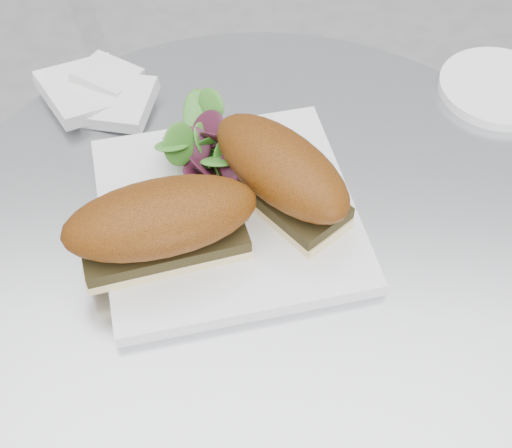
{
  "coord_description": "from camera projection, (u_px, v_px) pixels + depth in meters",
  "views": [
    {
      "loc": [
        0.01,
        -0.44,
        1.3
      ],
      "look_at": [
        -0.01,
        -0.01,
        0.77
      ],
      "focal_mm": 50.0,
      "sensor_mm": 36.0,
      "label": 1
    }
  ],
  "objects": [
    {
      "name": "plate",
      "position": [
        228.0,
        213.0,
        0.74
      ],
      "size": [
        0.31,
        0.31,
        0.02
      ],
      "primitive_type": "cube",
      "rotation": [
        0.0,
        0.0,
        0.26
      ],
      "color": "white",
      "rests_on": "table"
    },
    {
      "name": "table",
      "position": [
        261.0,
        358.0,
        0.91
      ],
      "size": [
        0.7,
        0.7,
        0.73
      ],
      "color": "silver",
      "rests_on": "ground"
    },
    {
      "name": "saucer",
      "position": [
        498.0,
        88.0,
        0.86
      ],
      "size": [
        0.14,
        0.14,
        0.01
      ],
      "primitive_type": "cylinder",
      "color": "white",
      "rests_on": "table"
    },
    {
      "name": "sandwich_right",
      "position": [
        281.0,
        173.0,
        0.7
      ],
      "size": [
        0.18,
        0.18,
        0.08
      ],
      "rotation": [
        0.0,
        0.0,
        -0.81
      ],
      "color": "#FAD29C",
      "rests_on": "plate"
    },
    {
      "name": "napkin",
      "position": [
        104.0,
        100.0,
        0.84
      ],
      "size": [
        0.16,
        0.16,
        0.02
      ],
      "primitive_type": null,
      "rotation": [
        0.0,
        0.0,
        0.3
      ],
      "color": "white",
      "rests_on": "table"
    },
    {
      "name": "sandwich_left",
      "position": [
        161.0,
        224.0,
        0.66
      ],
      "size": [
        0.2,
        0.14,
        0.08
      ],
      "rotation": [
        0.0,
        0.0,
        0.31
      ],
      "color": "#FAD29C",
      "rests_on": "plate"
    },
    {
      "name": "salad",
      "position": [
        213.0,
        141.0,
        0.75
      ],
      "size": [
        0.11,
        0.11,
        0.05
      ],
      "primitive_type": null,
      "color": "#4A9631",
      "rests_on": "plate"
    }
  ]
}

